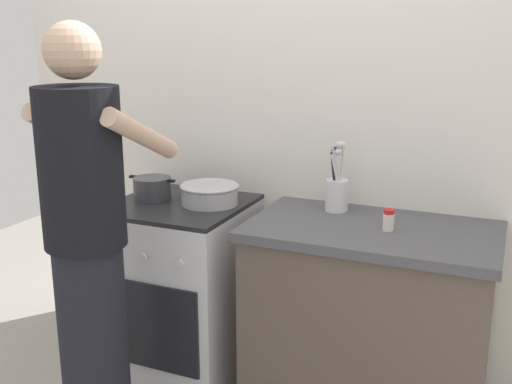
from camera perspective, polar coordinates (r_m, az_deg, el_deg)
The scene contains 8 objects.
back_wall at distance 2.83m, azimuth 5.89°, elevation 6.39°, with size 3.20×0.10×2.50m.
countertop at distance 2.66m, azimuth 10.43°, elevation -12.44°, with size 1.00×0.60×0.90m.
stove_range at distance 2.96m, azimuth -7.00°, elevation -9.43°, with size 0.60×0.62×0.90m.
pot at distance 2.87m, azimuth -9.75°, elevation 0.31°, with size 0.24×0.18×0.11m.
mixing_bowl at distance 2.76m, azimuth -4.39°, elevation -0.12°, with size 0.27×0.27×0.09m.
utensil_crock at distance 2.66m, azimuth 7.63°, elevation 0.17°, with size 0.10×0.10×0.31m.
spice_bottle at distance 2.45m, azimuth 12.38°, elevation -2.62°, with size 0.04×0.04×0.09m.
person at distance 2.35m, azimuth -15.52°, elevation -5.67°, with size 0.41×0.50×1.70m.
Camera 1 is at (1.05, -2.17, 1.65)m, focal length 42.47 mm.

